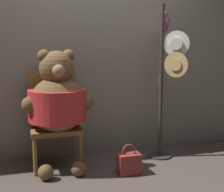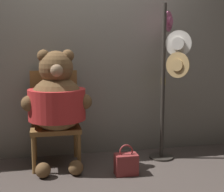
{
  "view_description": "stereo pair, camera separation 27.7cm",
  "coord_description": "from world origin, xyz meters",
  "px_view_note": "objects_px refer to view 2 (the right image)",
  "views": [
    {
      "loc": [
        -0.76,
        -2.94,
        1.24
      ],
      "look_at": [
        0.21,
        0.26,
        0.75
      ],
      "focal_mm": 50.0,
      "sensor_mm": 36.0,
      "label": 1
    },
    {
      "loc": [
        -0.49,
        -3.01,
        1.24
      ],
      "look_at": [
        0.21,
        0.26,
        0.75
      ],
      "focal_mm": 50.0,
      "sensor_mm": 36.0,
      "label": 2
    }
  ],
  "objects_px": {
    "hat_display_rack": "(169,75)",
    "handbag_on_ground": "(126,164)",
    "teddy_bear": "(57,100)",
    "chair": "(55,116)"
  },
  "relations": [
    {
      "from": "chair",
      "to": "teddy_bear",
      "type": "height_order",
      "value": "teddy_bear"
    },
    {
      "from": "hat_display_rack",
      "to": "handbag_on_ground",
      "type": "xyz_separation_m",
      "value": [
        -0.58,
        -0.37,
        -0.86
      ]
    },
    {
      "from": "teddy_bear",
      "to": "hat_display_rack",
      "type": "bearing_deg",
      "value": 1.19
    },
    {
      "from": "hat_display_rack",
      "to": "teddy_bear",
      "type": "bearing_deg",
      "value": -178.81
    },
    {
      "from": "teddy_bear",
      "to": "chair",
      "type": "bearing_deg",
      "value": 96.78
    },
    {
      "from": "teddy_bear",
      "to": "hat_display_rack",
      "type": "relative_size",
      "value": 0.71
    },
    {
      "from": "hat_display_rack",
      "to": "handbag_on_ground",
      "type": "distance_m",
      "value": 1.1
    },
    {
      "from": "handbag_on_ground",
      "to": "hat_display_rack",
      "type": "bearing_deg",
      "value": 32.36
    },
    {
      "from": "chair",
      "to": "teddy_bear",
      "type": "distance_m",
      "value": 0.26
    },
    {
      "from": "chair",
      "to": "hat_display_rack",
      "type": "height_order",
      "value": "hat_display_rack"
    }
  ]
}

